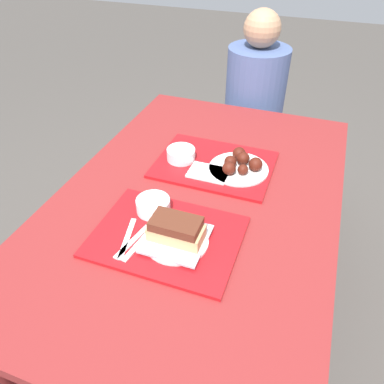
{
  "coord_description": "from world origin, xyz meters",
  "views": [
    {
      "loc": [
        0.33,
        -0.97,
        1.57
      ],
      "look_at": [
        -0.01,
        -0.04,
        0.8
      ],
      "focal_mm": 35.0,
      "sensor_mm": 36.0,
      "label": 1
    }
  ],
  "objects_px": {
    "tray_far": "(215,165)",
    "brisket_sandwich_plate": "(176,233)",
    "tray_near": "(167,236)",
    "wings_plate_far": "(240,164)",
    "person_seated_across": "(255,91)",
    "bowl_coleslaw_near": "(153,205)",
    "bowl_coleslaw_far": "(181,154)"
  },
  "relations": [
    {
      "from": "tray_near",
      "to": "person_seated_across",
      "type": "distance_m",
      "value": 1.19
    },
    {
      "from": "wings_plate_far",
      "to": "person_seated_across",
      "type": "height_order",
      "value": "person_seated_across"
    },
    {
      "from": "tray_near",
      "to": "wings_plate_far",
      "type": "bearing_deg",
      "value": 74.02
    },
    {
      "from": "person_seated_across",
      "to": "tray_far",
      "type": "bearing_deg",
      "value": -89.19
    },
    {
      "from": "bowl_coleslaw_far",
      "to": "wings_plate_far",
      "type": "xyz_separation_m",
      "value": [
        0.23,
        0.01,
        -0.0
      ]
    },
    {
      "from": "tray_near",
      "to": "bowl_coleslaw_near",
      "type": "height_order",
      "value": "bowl_coleslaw_near"
    },
    {
      "from": "brisket_sandwich_plate",
      "to": "wings_plate_far",
      "type": "relative_size",
      "value": 0.86
    },
    {
      "from": "bowl_coleslaw_near",
      "to": "bowl_coleslaw_far",
      "type": "distance_m",
      "value": 0.32
    },
    {
      "from": "bowl_coleslaw_near",
      "to": "wings_plate_far",
      "type": "relative_size",
      "value": 0.49
    },
    {
      "from": "tray_far",
      "to": "wings_plate_far",
      "type": "height_order",
      "value": "wings_plate_far"
    },
    {
      "from": "tray_near",
      "to": "tray_far",
      "type": "relative_size",
      "value": 1.0
    },
    {
      "from": "bowl_coleslaw_near",
      "to": "person_seated_across",
      "type": "bearing_deg",
      "value": 84.95
    },
    {
      "from": "tray_near",
      "to": "wings_plate_far",
      "type": "xyz_separation_m",
      "value": [
        0.12,
        0.42,
        0.03
      ]
    },
    {
      "from": "tray_near",
      "to": "person_seated_across",
      "type": "bearing_deg",
      "value": 89.4
    },
    {
      "from": "tray_far",
      "to": "brisket_sandwich_plate",
      "type": "height_order",
      "value": "brisket_sandwich_plate"
    },
    {
      "from": "tray_far",
      "to": "person_seated_across",
      "type": "bearing_deg",
      "value": 90.81
    },
    {
      "from": "tray_far",
      "to": "tray_near",
      "type": "bearing_deg",
      "value": -93.16
    },
    {
      "from": "bowl_coleslaw_far",
      "to": "bowl_coleslaw_near",
      "type": "bearing_deg",
      "value": -85.08
    },
    {
      "from": "brisket_sandwich_plate",
      "to": "bowl_coleslaw_far",
      "type": "distance_m",
      "value": 0.45
    },
    {
      "from": "bowl_coleslaw_near",
      "to": "person_seated_across",
      "type": "distance_m",
      "value": 1.1
    },
    {
      "from": "brisket_sandwich_plate",
      "to": "person_seated_across",
      "type": "bearing_deg",
      "value": 91.21
    },
    {
      "from": "tray_near",
      "to": "wings_plate_far",
      "type": "height_order",
      "value": "wings_plate_far"
    },
    {
      "from": "brisket_sandwich_plate",
      "to": "bowl_coleslaw_far",
      "type": "bearing_deg",
      "value": 109.58
    },
    {
      "from": "wings_plate_far",
      "to": "tray_far",
      "type": "bearing_deg",
      "value": 176.32
    },
    {
      "from": "brisket_sandwich_plate",
      "to": "bowl_coleslaw_far",
      "type": "xyz_separation_m",
      "value": [
        -0.15,
        0.42,
        -0.01
      ]
    },
    {
      "from": "bowl_coleslaw_near",
      "to": "brisket_sandwich_plate",
      "type": "height_order",
      "value": "brisket_sandwich_plate"
    },
    {
      "from": "tray_near",
      "to": "brisket_sandwich_plate",
      "type": "xyz_separation_m",
      "value": [
        0.04,
        -0.02,
        0.04
      ]
    },
    {
      "from": "tray_near",
      "to": "person_seated_across",
      "type": "xyz_separation_m",
      "value": [
        0.01,
        1.19,
        -0.01
      ]
    },
    {
      "from": "tray_far",
      "to": "brisket_sandwich_plate",
      "type": "xyz_separation_m",
      "value": [
        0.01,
        -0.44,
        0.04
      ]
    },
    {
      "from": "bowl_coleslaw_near",
      "to": "brisket_sandwich_plate",
      "type": "relative_size",
      "value": 0.57
    },
    {
      "from": "tray_far",
      "to": "bowl_coleslaw_near",
      "type": "bearing_deg",
      "value": -107.96
    },
    {
      "from": "brisket_sandwich_plate",
      "to": "bowl_coleslaw_far",
      "type": "height_order",
      "value": "brisket_sandwich_plate"
    }
  ]
}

